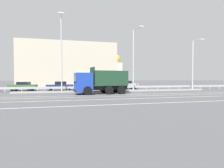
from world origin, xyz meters
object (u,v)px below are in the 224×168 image
Objects in this scene: dump_truck at (94,84)px; street_lamp_1 at (61,51)px; parked_car_1 at (23,86)px; parked_car_2 at (60,86)px; parked_car_3 at (95,86)px; street_lamp_2 at (134,57)px; street_lamp_3 at (193,62)px; median_road_sign at (82,84)px; church_tower at (116,70)px; parked_car_4 at (127,85)px.

dump_truck is 0.65× the size of street_lamp_1.
street_lamp_1 is 9.40m from parked_car_1.
parked_car_2 is 6.00m from parked_car_3.
street_lamp_3 is at bearing 0.52° from street_lamp_2.
street_lamp_1 is 2.39× the size of parked_car_2.
dump_truck is at bearing -153.34° from street_lamp_2.
street_lamp_3 is (18.61, -0.20, 3.45)m from median_road_sign.
church_tower is (16.14, 31.13, -0.96)m from street_lamp_1.
street_lamp_1 reaches higher than dump_truck.
dump_truck reaches higher than parked_car_4.
street_lamp_2 is at bearing 36.99° from parked_car_3.
dump_truck is 17.92m from street_lamp_3.
parked_car_2 is 1.02× the size of parked_car_3.
parked_car_2 reaches higher than parked_car_3.
street_lamp_1 is 10.74m from street_lamp_2.
median_road_sign is 10.30m from parked_car_4.
church_tower is at bearing -35.48° from parked_car_1.
parked_car_2 is (-4.65, 8.63, -0.59)m from dump_truck.
street_lamp_3 is 31.81m from church_tower.
parked_car_4 is at bearing -83.24° from parked_car_1.
street_lamp_3 reaches higher than dump_truck.
dump_truck is at bearing -38.73° from parked_car_4.
street_lamp_3 reaches higher than parked_car_1.
parked_car_3 is 6.03m from parked_car_4.
parked_car_4 is at bearing 25.44° from street_lamp_1.
street_lamp_1 reaches higher than parked_car_1.
street_lamp_3 is 12.09m from parked_car_4.
street_lamp_2 is at bearing -179.48° from street_lamp_3.
parked_car_3 is (-5.25, 5.86, -4.61)m from street_lamp_2.
street_lamp_2 is at bearing -2.14° from median_road_sign.
median_road_sign is 0.54× the size of parked_car_3.
dump_truck is 0.73× the size of street_lamp_2.
street_lamp_1 is at bearing 178.20° from street_lamp_2.
parked_car_4 is 26.40m from church_tower.
street_lamp_3 is at bearing -107.90° from parked_car_2.
parked_car_4 is at bearing 82.34° from street_lamp_2.
parked_car_3 is (5.98, 0.53, -0.05)m from parked_car_2.
street_lamp_3 is at bearing 65.28° from parked_car_3.
parked_car_4 is at bearing -44.67° from dump_truck.
street_lamp_2 reaches higher than median_road_sign.
church_tower reaches higher than parked_car_2.
street_lamp_1 reaches higher than parked_car_4.
street_lamp_2 is 31.93m from church_tower.
street_lamp_2 reaches higher than parked_car_2.
street_lamp_3 is 22.87m from parked_car_2.
street_lamp_1 is at bearing 179.17° from median_road_sign.
street_lamp_1 is 21.44m from street_lamp_3.
parked_car_3 is at bearing -13.99° from dump_truck.
dump_truck is 8.36m from street_lamp_2.
parked_car_4 is at bearing -92.21° from parked_car_2.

